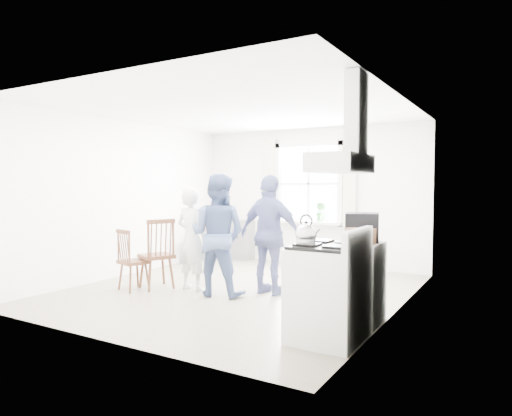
{
  "coord_description": "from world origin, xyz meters",
  "views": [
    {
      "loc": [
        3.54,
        -5.54,
        1.54
      ],
      "look_at": [
        0.17,
        0.2,
        1.19
      ],
      "focal_mm": 32.0,
      "sensor_mm": 36.0,
      "label": 1
    }
  ],
  "objects": [
    {
      "name": "windsor_chair_a",
      "position": [
        -1.85,
        1.36,
        0.58
      ],
      "size": [
        0.55,
        0.54,
        0.95
      ],
      "color": "#4F2B19",
      "rests_on": "ground"
    },
    {
      "name": "shelf_unit",
      "position": [
        -1.4,
        2.33,
        0.4
      ],
      "size": [
        0.4,
        0.3,
        0.8
      ],
      "primitive_type": "cube",
      "color": "gray",
      "rests_on": "ground"
    },
    {
      "name": "room_shell",
      "position": [
        0.0,
        0.0,
        1.3
      ],
      "size": [
        4.62,
        5.12,
        2.64
      ],
      "color": "gray",
      "rests_on": "ground"
    },
    {
      "name": "windsor_chair_b",
      "position": [
        -1.36,
        -0.86,
        0.55
      ],
      "size": [
        0.47,
        0.46,
        0.9
      ],
      "color": "#4F2B19",
      "rests_on": "ground"
    },
    {
      "name": "gas_stove",
      "position": [
        1.91,
        -1.35,
        0.48
      ],
      "size": [
        0.68,
        0.76,
        1.12
      ],
      "color": "silver",
      "rests_on": "ground"
    },
    {
      "name": "stereo_stack",
      "position": [
        2.0,
        -0.57,
        1.06
      ],
      "size": [
        0.43,
        0.4,
        0.32
      ],
      "color": "black",
      "rests_on": "low_cabinet"
    },
    {
      "name": "window_assembly",
      "position": [
        0.0,
        2.45,
        1.46
      ],
      "size": [
        1.88,
        0.24,
        1.7
      ],
      "color": "white",
      "rests_on": "room_shell"
    },
    {
      "name": "potted_plant",
      "position": [
        0.29,
        2.36,
        1.03
      ],
      "size": [
        0.24,
        0.24,
        0.35
      ],
      "primitive_type": "imported",
      "rotation": [
        0.0,
        0.0,
        -0.28
      ],
      "color": "#327031",
      "rests_on": "window_assembly"
    },
    {
      "name": "windsor_chair_c",
      "position": [
        -1.02,
        -0.56,
        0.64
      ],
      "size": [
        0.58,
        0.58,
        1.05
      ],
      "color": "#4F2B19",
      "rests_on": "ground"
    },
    {
      "name": "cardboard_box",
      "position": [
        2.04,
        -0.77,
        0.98
      ],
      "size": [
        0.31,
        0.26,
        0.17
      ],
      "primitive_type": "cube",
      "rotation": [
        0.0,
        0.0,
        -0.32
      ],
      "color": "#A3734E",
      "rests_on": "low_cabinet"
    },
    {
      "name": "range_hood",
      "position": [
        2.07,
        -1.35,
        1.9
      ],
      "size": [
        0.45,
        0.76,
        0.94
      ],
      "color": "white",
      "rests_on": "room_shell"
    },
    {
      "name": "person_left",
      "position": [
        -0.58,
        -0.35,
        0.75
      ],
      "size": [
        0.59,
        0.59,
        1.5
      ],
      "primitive_type": "imported",
      "rotation": [
        0.0,
        0.0,
        3.06
      ],
      "color": "silver",
      "rests_on": "ground"
    },
    {
      "name": "low_cabinet",
      "position": [
        1.98,
        -0.65,
        0.45
      ],
      "size": [
        0.5,
        0.55,
        0.9
      ],
      "primitive_type": "cube",
      "color": "white",
      "rests_on": "ground"
    },
    {
      "name": "person_mid",
      "position": [
        -0.09,
        -0.4,
        0.84
      ],
      "size": [
        0.94,
        0.94,
        1.68
      ],
      "primitive_type": "imported",
      "rotation": [
        0.0,
        0.0,
        3.31
      ],
      "color": "#4A5B89",
      "rests_on": "ground"
    },
    {
      "name": "kettle",
      "position": [
        1.72,
        -1.47,
        1.05
      ],
      "size": [
        0.21,
        0.21,
        0.3
      ],
      "color": "silver",
      "rests_on": "gas_stove"
    },
    {
      "name": "person_right",
      "position": [
        0.51,
        0.02,
        0.84
      ],
      "size": [
        1.06,
        1.06,
        1.67
      ],
      "primitive_type": "imported",
      "rotation": [
        0.0,
        0.0,
        3.05
      ],
      "color": "navy",
      "rests_on": "ground"
    }
  ]
}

